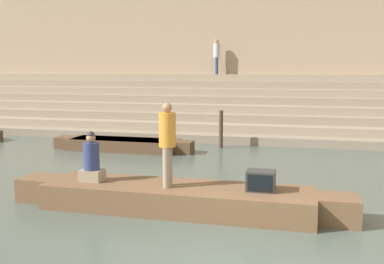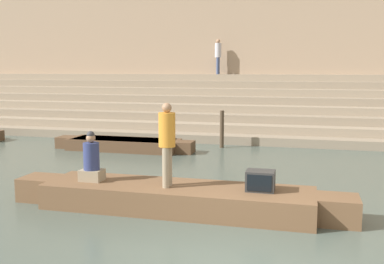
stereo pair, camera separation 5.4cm
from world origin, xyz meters
name	(u,v)px [view 1 (the left image)]	position (x,y,z in m)	size (l,w,h in m)	color
ground_plane	(236,260)	(0.00, 0.00, 0.00)	(120.00, 120.00, 0.00)	#47544C
ghat_steps	(285,112)	(0.00, 13.93, 0.89)	(36.00, 6.24, 2.52)	gray
back_wall	(290,30)	(0.00, 16.74, 4.69)	(34.20, 1.28, 9.43)	tan
rowboat_main	(177,197)	(-1.48, 2.03, 0.26)	(6.78, 1.44, 0.49)	brown
person_standing	(167,139)	(-1.64, 1.93, 1.43)	(0.32, 0.32, 1.63)	gray
person_rowing	(92,161)	(-3.27, 1.99, 0.90)	(0.45, 0.35, 1.02)	gray
tv_set	(261,181)	(0.14, 2.08, 0.68)	(0.53, 0.40, 0.38)	#2D2D2D
moored_boat_shore	(123,144)	(-5.13, 7.93, 0.21)	(4.92, 1.19, 0.39)	brown
mooring_post	(221,129)	(-1.97, 9.28, 0.66)	(0.15, 0.15, 1.32)	#473828
person_on_steps	(217,54)	(-3.43, 15.75, 3.50)	(0.32, 0.32, 1.71)	#3D4C75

